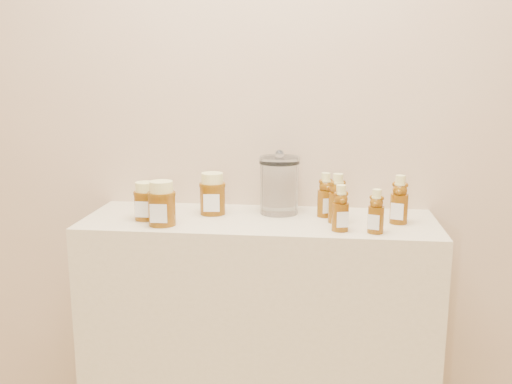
% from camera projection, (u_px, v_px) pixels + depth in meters
% --- Properties ---
extents(wall_back, '(3.50, 0.02, 2.70)m').
position_uv_depth(wall_back, '(265.00, 83.00, 2.04)').
color(wall_back, tan).
rests_on(wall_back, ground).
extents(display_table, '(1.20, 0.40, 0.90)m').
position_uv_depth(display_table, '(259.00, 340.00, 2.04)').
color(display_table, beige).
rests_on(display_table, ground).
extents(bear_bottle_back_left, '(0.08, 0.08, 0.17)m').
position_uv_depth(bear_bottle_back_left, '(326.00, 192.00, 1.96)').
color(bear_bottle_back_left, '#5F3207').
rests_on(bear_bottle_back_left, display_table).
extents(bear_bottle_back_mid, '(0.08, 0.08, 0.19)m').
position_uv_depth(bear_bottle_back_mid, '(338.00, 195.00, 1.88)').
color(bear_bottle_back_mid, '#5F3207').
rests_on(bear_bottle_back_mid, display_table).
extents(bear_bottle_back_right, '(0.08, 0.08, 0.18)m').
position_uv_depth(bear_bottle_back_right, '(400.00, 196.00, 1.87)').
color(bear_bottle_back_right, '#5F3207').
rests_on(bear_bottle_back_right, display_table).
extents(bear_bottle_front_left, '(0.07, 0.07, 0.17)m').
position_uv_depth(bear_bottle_front_left, '(341.00, 205.00, 1.79)').
color(bear_bottle_front_left, '#5F3207').
rests_on(bear_bottle_front_left, display_table).
extents(bear_bottle_front_right, '(0.07, 0.07, 0.16)m').
position_uv_depth(bear_bottle_front_right, '(376.00, 208.00, 1.76)').
color(bear_bottle_front_right, '#5F3207').
rests_on(bear_bottle_front_right, display_table).
extents(honey_jar_left, '(0.09, 0.09, 0.13)m').
position_uv_depth(honey_jar_left, '(146.00, 201.00, 1.93)').
color(honey_jar_left, '#5F3207').
rests_on(honey_jar_left, display_table).
extents(honey_jar_back, '(0.10, 0.10, 0.15)m').
position_uv_depth(honey_jar_back, '(212.00, 194.00, 2.00)').
color(honey_jar_back, '#5F3207').
rests_on(honey_jar_back, display_table).
extents(honey_jar_front, '(0.10, 0.10, 0.15)m').
position_uv_depth(honey_jar_front, '(162.00, 203.00, 1.85)').
color(honey_jar_front, '#5F3207').
rests_on(honey_jar_front, display_table).
extents(glass_canister, '(0.18, 0.18, 0.22)m').
position_uv_depth(glass_canister, '(279.00, 183.00, 2.00)').
color(glass_canister, white).
rests_on(glass_canister, display_table).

